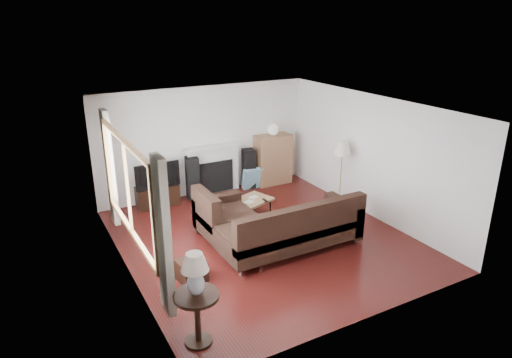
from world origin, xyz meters
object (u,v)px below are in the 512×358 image
bookshelf (273,159)px  coffee_table (247,211)px  sectional_sofa (290,225)px  side_table (198,319)px  tv_stand (158,196)px  floor_lamp (341,175)px

bookshelf → coffee_table: size_ratio=1.14×
bookshelf → sectional_sofa: size_ratio=0.44×
coffee_table → sectional_sofa: bearing=-103.1°
side_table → bookshelf: bearing=50.2°
bookshelf → sectional_sofa: 3.38m
tv_stand → sectional_sofa: size_ratio=0.32×
bookshelf → side_table: bookshelf is taller
bookshelf → floor_lamp: floor_lamp is taller
tv_stand → coffee_table: bearing=-49.9°
tv_stand → floor_lamp: 4.01m
coffee_table → tv_stand: bearing=111.9°
tv_stand → bookshelf: (2.94, 0.01, 0.39)m
sectional_sofa → coffee_table: (-0.13, 1.43, -0.24)m
sectional_sofa → side_table: 2.84m
tv_stand → floor_lamp: size_ratio=0.63×
side_table → coffee_table: bearing=52.8°
bookshelf → coffee_table: bearing=-134.2°
sectional_sofa → side_table: size_ratio=3.88×
coffee_table → floor_lamp: (2.11, -0.33, 0.51)m
coffee_table → side_table: bearing=-145.4°
tv_stand → coffee_table: 2.11m
tv_stand → sectional_sofa: bearing=-64.0°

